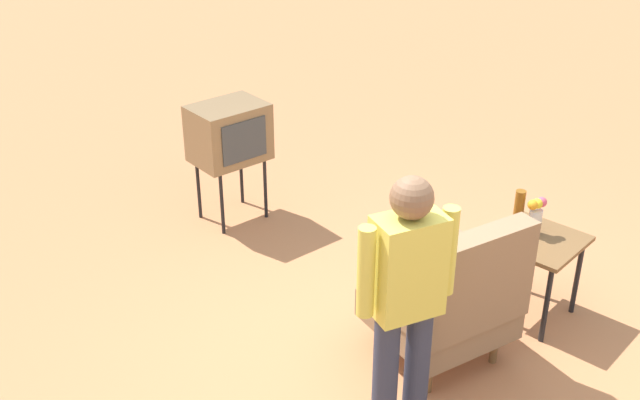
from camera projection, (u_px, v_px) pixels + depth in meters
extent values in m
plane|color=#C17A4C|center=(419.00, 377.00, 4.92)|extent=(60.00, 60.00, 0.00)
cylinder|color=brown|center=(441.00, 307.00, 5.41)|extent=(0.05, 0.05, 0.22)
cylinder|color=brown|center=(378.00, 331.00, 5.16)|extent=(0.05, 0.05, 0.22)
cylinder|color=brown|center=(494.00, 348.00, 5.01)|extent=(0.05, 0.05, 0.22)
cylinder|color=brown|center=(429.00, 377.00, 4.76)|extent=(0.05, 0.05, 0.22)
cube|color=#8C6B4C|center=(437.00, 313.00, 4.99)|extent=(0.95, 0.95, 0.20)
cube|color=#8C6B4C|center=(477.00, 282.00, 4.55)|extent=(0.77, 0.37, 0.64)
cube|color=#8C6B4C|center=(479.00, 268.00, 5.03)|extent=(0.33, 0.70, 0.26)
cube|color=#8C6B4C|center=(399.00, 298.00, 4.73)|extent=(0.33, 0.70, 0.26)
cylinder|color=black|center=(519.00, 254.00, 5.68)|extent=(0.04, 0.04, 0.58)
cylinder|color=black|center=(487.00, 280.00, 5.38)|extent=(0.04, 0.04, 0.58)
cylinder|color=black|center=(577.00, 277.00, 5.41)|extent=(0.04, 0.04, 0.58)
cylinder|color=black|center=(546.00, 305.00, 5.12)|extent=(0.04, 0.04, 0.58)
cube|color=brown|center=(538.00, 240.00, 5.25)|extent=(0.56, 0.56, 0.03)
cylinder|color=black|center=(222.00, 204.00, 6.40)|extent=(0.03, 0.03, 0.55)
cylinder|color=black|center=(265.00, 189.00, 6.65)|extent=(0.03, 0.03, 0.55)
cylinder|color=black|center=(199.00, 189.00, 6.65)|extent=(0.03, 0.03, 0.55)
cylinder|color=black|center=(241.00, 174.00, 6.90)|extent=(0.03, 0.03, 0.55)
cube|color=olive|center=(229.00, 133.00, 6.41)|extent=(0.66, 0.52, 0.48)
cube|color=#383D3F|center=(244.00, 141.00, 6.26)|extent=(0.42, 0.07, 0.34)
cylinder|color=#2D3347|center=(417.00, 370.00, 4.32)|extent=(0.14, 0.14, 0.86)
cylinder|color=#2D3347|center=(385.00, 381.00, 4.25)|extent=(0.14, 0.14, 0.86)
cube|color=#D6C64C|center=(408.00, 266.00, 3.96)|extent=(0.42, 0.34, 0.56)
cylinder|color=#D6C64C|center=(448.00, 251.00, 4.03)|extent=(0.09, 0.09, 0.50)
cylinder|color=#D6C64C|center=(366.00, 272.00, 3.85)|extent=(0.09, 0.09, 0.50)
sphere|color=brown|center=(412.00, 198.00, 3.78)|extent=(0.22, 0.22, 0.22)
cylinder|color=red|center=(499.00, 232.00, 5.20)|extent=(0.07, 0.07, 0.12)
cylinder|color=brown|center=(519.00, 211.00, 5.27)|extent=(0.07, 0.07, 0.30)
cylinder|color=silver|center=(535.00, 222.00, 5.26)|extent=(0.09, 0.09, 0.18)
sphere|color=yellow|center=(537.00, 204.00, 5.20)|extent=(0.07, 0.07, 0.07)
sphere|color=#E04C66|center=(542.00, 202.00, 5.22)|extent=(0.07, 0.07, 0.07)
sphere|color=orange|center=(533.00, 205.00, 5.18)|extent=(0.07, 0.07, 0.07)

